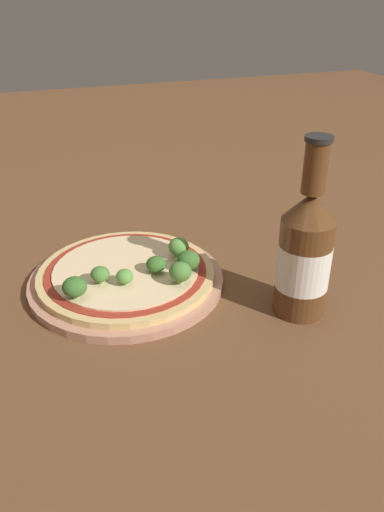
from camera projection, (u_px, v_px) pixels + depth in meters
name	position (u px, v px, depth m)	size (l,w,h in m)	color
ground_plane	(133.00, 272.00, 0.76)	(3.00, 3.00, 0.00)	brown
plate	(127.00, 280.00, 0.73)	(0.28, 0.28, 0.01)	tan
pizza	(126.00, 273.00, 0.72)	(0.26, 0.26, 0.01)	tan
broccoli_floret_0	(75.00, 287.00, 0.64)	(0.03, 0.03, 0.03)	#7A9E5B
broccoli_floret_1	(100.00, 274.00, 0.68)	(0.03, 0.03, 0.03)	#7A9E5B
broccoli_floret_2	(180.00, 272.00, 0.67)	(0.03, 0.03, 0.03)	#7A9E5B
broccoli_floret_3	(125.00, 277.00, 0.68)	(0.02, 0.02, 0.02)	#7A9E5B
broccoli_floret_4	(179.00, 247.00, 0.74)	(0.03, 0.03, 0.03)	#7A9E5B
broccoli_floret_5	(188.00, 260.00, 0.71)	(0.03, 0.03, 0.03)	#7A9E5B
broccoli_floret_6	(156.00, 264.00, 0.70)	(0.03, 0.03, 0.02)	#7A9E5B
beer_bottle	(305.00, 253.00, 0.63)	(0.07, 0.07, 0.24)	#563319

